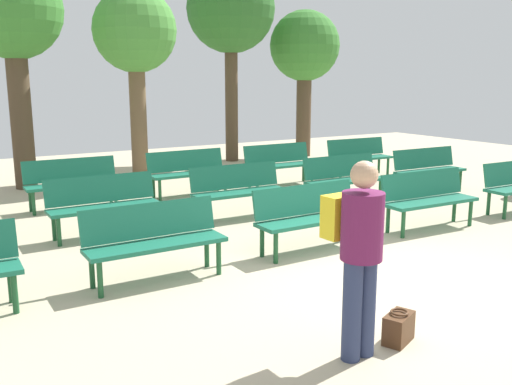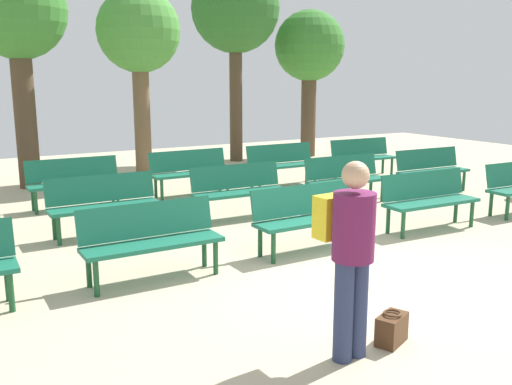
{
  "view_description": "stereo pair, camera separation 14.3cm",
  "coord_description": "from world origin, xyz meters",
  "px_view_note": "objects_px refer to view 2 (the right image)",
  "views": [
    {
      "loc": [
        -4.36,
        -4.29,
        2.28
      ],
      "look_at": [
        0.0,
        2.95,
        0.55
      ],
      "focal_mm": 39.45,
      "sensor_mm": 36.0,
      "label": 1
    },
    {
      "loc": [
        -4.24,
        -4.36,
        2.28
      ],
      "look_at": [
        0.0,
        2.95,
        0.55
      ],
      "focal_mm": 39.45,
      "sensor_mm": 36.0,
      "label": 2
    }
  ],
  "objects_px": {
    "bench_r1_c1": "(104,201)",
    "tree_0": "(139,35)",
    "bench_r2_c2": "(190,170)",
    "tree_2": "(17,17)",
    "bench_r1_c2": "(239,188)",
    "bench_r2_c1": "(74,180)",
    "bench_r1_c3": "(345,177)",
    "bench_r2_c3": "(282,162)",
    "bench_r0_c2": "(308,214)",
    "bench_r2_c4": "(362,155)",
    "bench_r1_c4": "(431,168)",
    "handbag": "(392,329)",
    "tree_1": "(310,49)",
    "visitor_with_backpack": "(350,248)",
    "bench_r0_c3": "(428,197)",
    "tree_3": "(235,11)",
    "bench_r0_c1": "(151,236)"
  },
  "relations": [
    {
      "from": "bench_r2_c2",
      "to": "bench_r2_c3",
      "type": "distance_m",
      "value": 2.13
    },
    {
      "from": "bench_r2_c4",
      "to": "bench_r0_c2",
      "type": "bearing_deg",
      "value": -135.18
    },
    {
      "from": "bench_r1_c1",
      "to": "visitor_with_backpack",
      "type": "relative_size",
      "value": 0.97
    },
    {
      "from": "bench_r1_c4",
      "to": "handbag",
      "type": "relative_size",
      "value": 4.42
    },
    {
      "from": "bench_r2_c2",
      "to": "tree_2",
      "type": "height_order",
      "value": "tree_2"
    },
    {
      "from": "bench_r1_c4",
      "to": "tree_3",
      "type": "height_order",
      "value": "tree_3"
    },
    {
      "from": "bench_r1_c1",
      "to": "bench_r2_c1",
      "type": "distance_m",
      "value": 2.03
    },
    {
      "from": "tree_3",
      "to": "handbag",
      "type": "bearing_deg",
      "value": -111.16
    },
    {
      "from": "bench_r2_c2",
      "to": "bench_r0_c2",
      "type": "bearing_deg",
      "value": -92.17
    },
    {
      "from": "bench_r1_c2",
      "to": "bench_r2_c4",
      "type": "bearing_deg",
      "value": 26.06
    },
    {
      "from": "bench_r0_c1",
      "to": "bench_r1_c1",
      "type": "xyz_separation_m",
      "value": [
        0.04,
        2.13,
        0.0
      ]
    },
    {
      "from": "bench_r1_c2",
      "to": "tree_0",
      "type": "xyz_separation_m",
      "value": [
        -0.08,
        4.5,
        2.69
      ]
    },
    {
      "from": "bench_r2_c4",
      "to": "bench_r2_c3",
      "type": "bearing_deg",
      "value": -178.66
    },
    {
      "from": "bench_r1_c2",
      "to": "bench_r2_c1",
      "type": "relative_size",
      "value": 1.0
    },
    {
      "from": "bench_r1_c4",
      "to": "bench_r2_c3",
      "type": "relative_size",
      "value": 1.01
    },
    {
      "from": "bench_r1_c2",
      "to": "bench_r1_c3",
      "type": "xyz_separation_m",
      "value": [
        2.19,
        -0.05,
        0.0
      ]
    },
    {
      "from": "tree_3",
      "to": "bench_r2_c1",
      "type": "bearing_deg",
      "value": -145.08
    },
    {
      "from": "bench_r2_c3",
      "to": "tree_1",
      "type": "relative_size",
      "value": 0.38
    },
    {
      "from": "tree_1",
      "to": "visitor_with_backpack",
      "type": "height_order",
      "value": "tree_1"
    },
    {
      "from": "bench_r0_c3",
      "to": "bench_r2_c1",
      "type": "xyz_separation_m",
      "value": [
        -4.33,
        4.2,
        0.0
      ]
    },
    {
      "from": "bench_r2_c2",
      "to": "bench_r1_c4",
      "type": "bearing_deg",
      "value": -27.77
    },
    {
      "from": "bench_r1_c3",
      "to": "bench_r2_c1",
      "type": "bearing_deg",
      "value": 153.62
    },
    {
      "from": "bench_r2_c3",
      "to": "tree_0",
      "type": "bearing_deg",
      "value": 133.16
    },
    {
      "from": "bench_r1_c2",
      "to": "handbag",
      "type": "height_order",
      "value": "bench_r1_c2"
    },
    {
      "from": "bench_r1_c4",
      "to": "bench_r2_c2",
      "type": "height_order",
      "value": "same"
    },
    {
      "from": "bench_r2_c4",
      "to": "tree_3",
      "type": "xyz_separation_m",
      "value": [
        -1.36,
        3.72,
        3.51
      ]
    },
    {
      "from": "bench_r1_c2",
      "to": "tree_2",
      "type": "xyz_separation_m",
      "value": [
        -2.57,
        4.51,
        2.96
      ]
    },
    {
      "from": "bench_r0_c2",
      "to": "bench_r1_c2",
      "type": "height_order",
      "value": "same"
    },
    {
      "from": "bench_r0_c3",
      "to": "tree_1",
      "type": "relative_size",
      "value": 0.39
    },
    {
      "from": "bench_r1_c3",
      "to": "bench_r2_c2",
      "type": "height_order",
      "value": "same"
    },
    {
      "from": "bench_r1_c1",
      "to": "bench_r2_c2",
      "type": "xyz_separation_m",
      "value": [
        2.26,
        2.02,
        0.0
      ]
    },
    {
      "from": "bench_r1_c4",
      "to": "bench_r2_c1",
      "type": "bearing_deg",
      "value": 162.76
    },
    {
      "from": "bench_r1_c1",
      "to": "bench_r0_c2",
      "type": "bearing_deg",
      "value": -44.91
    },
    {
      "from": "bench_r1_c4",
      "to": "bench_r2_c3",
      "type": "height_order",
      "value": "same"
    },
    {
      "from": "bench_r1_c1",
      "to": "bench_r2_c1",
      "type": "height_order",
      "value": "same"
    },
    {
      "from": "bench_r2_c2",
      "to": "tree_0",
      "type": "bearing_deg",
      "value": 92.6
    },
    {
      "from": "bench_r1_c1",
      "to": "bench_r2_c3",
      "type": "distance_m",
      "value": 4.82
    },
    {
      "from": "bench_r1_c1",
      "to": "tree_0",
      "type": "xyz_separation_m",
      "value": [
        2.13,
        4.41,
        2.69
      ]
    },
    {
      "from": "bench_r1_c1",
      "to": "tree_2",
      "type": "height_order",
      "value": "tree_2"
    },
    {
      "from": "bench_r2_c4",
      "to": "handbag",
      "type": "height_order",
      "value": "bench_r2_c4"
    },
    {
      "from": "bench_r2_c4",
      "to": "bench_r0_c1",
      "type": "bearing_deg",
      "value": -146.2
    },
    {
      "from": "bench_r1_c4",
      "to": "tree_0",
      "type": "distance_m",
      "value": 6.92
    },
    {
      "from": "bench_r2_c1",
      "to": "visitor_with_backpack",
      "type": "distance_m",
      "value": 6.79
    },
    {
      "from": "bench_r2_c1",
      "to": "bench_r2_c4",
      "type": "relative_size",
      "value": 0.99
    },
    {
      "from": "bench_r1_c3",
      "to": "bench_r2_c3",
      "type": "height_order",
      "value": "same"
    },
    {
      "from": "bench_r1_c2",
      "to": "bench_r2_c1",
      "type": "xyz_separation_m",
      "value": [
        -2.18,
        2.12,
        0.0
      ]
    },
    {
      "from": "bench_r1_c1",
      "to": "bench_r1_c4",
      "type": "xyz_separation_m",
      "value": [
        6.56,
        -0.18,
        0.0
      ]
    },
    {
      "from": "bench_r2_c2",
      "to": "bench_r2_c3",
      "type": "xyz_separation_m",
      "value": [
        2.13,
        -0.04,
        0.0
      ]
    },
    {
      "from": "bench_r2_c1",
      "to": "tree_0",
      "type": "bearing_deg",
      "value": 49.29
    },
    {
      "from": "bench_r0_c1",
      "to": "bench_r1_c4",
      "type": "xyz_separation_m",
      "value": [
        6.6,
        1.95,
        0.0
      ]
    }
  ]
}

